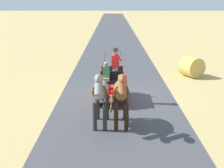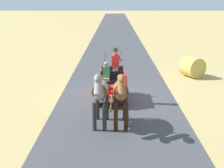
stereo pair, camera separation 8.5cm
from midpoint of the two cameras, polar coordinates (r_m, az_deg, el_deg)
ground_plane at (r=15.43m, az=0.67°, el=-2.24°), size 200.00×200.00×0.00m
road_surface at (r=15.43m, az=0.67°, el=-2.22°), size 5.49×160.00×0.01m
horse_drawn_carriage at (r=14.61m, az=-0.15°, el=0.08°), size 1.44×4.50×2.50m
horse_near_side at (r=11.55m, az=1.43°, el=-1.44°), size 0.56×2.13×2.21m
horse_off_side at (r=11.57m, az=-2.25°, el=-1.42°), size 0.64×2.13×2.21m
hay_bale at (r=19.70m, az=13.93°, el=2.99°), size 1.57×1.52×1.20m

